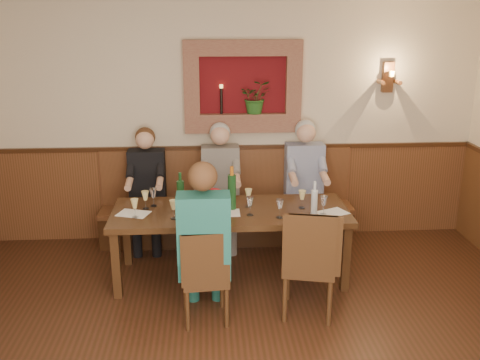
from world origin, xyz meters
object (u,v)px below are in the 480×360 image
object	(u,v)px
person_bench_mid	(221,196)
person_bench_right	(305,194)
spittoon_bucket	(212,203)
dining_table	(231,217)
chair_near_left	(205,293)
person_chair_front	(204,254)
wine_bottle_green_a	(232,191)
wine_bottle_green_b	(181,195)
water_bottle	(314,202)
chair_near_right	(308,284)
bench	(227,215)
person_bench_left	(148,199)

from	to	relation	value
person_bench_mid	person_bench_right	bearing A→B (deg)	-0.03
spittoon_bucket	person_bench_right	bearing A→B (deg)	41.40
dining_table	chair_near_left	bearing A→B (deg)	-107.96
person_chair_front	wine_bottle_green_a	distance (m)	0.90
wine_bottle_green_b	water_bottle	size ratio (longest dim) A/B	1.13
chair_near_left	chair_near_right	size ratio (longest dim) A/B	0.87
dining_table	spittoon_bucket	size ratio (longest dim) A/B	9.67
chair_near_left	person_bench_mid	distance (m)	1.70
spittoon_bucket	wine_bottle_green_a	xyz separation A→B (m)	(0.21, 0.16, 0.07)
water_bottle	chair_near_left	bearing A→B (deg)	-150.67
chair_near_left	water_bottle	world-z (taller)	water_bottle
chair_near_right	wine_bottle_green_b	world-z (taller)	wine_bottle_green_b
bench	chair_near_right	distance (m)	1.84
bench	person_chair_front	xyz separation A→B (m)	(-0.27, -1.72, 0.30)
person_bench_mid	chair_near_left	bearing A→B (deg)	-96.57
person_bench_left	person_bench_mid	world-z (taller)	person_bench_mid
chair_near_right	person_bench_mid	distance (m)	1.80
person_bench_left	spittoon_bucket	bearing A→B (deg)	-52.87
dining_table	water_bottle	xyz separation A→B (m)	(0.81, -0.22, 0.22)
chair_near_right	person_bench_mid	world-z (taller)	person_bench_mid
person_bench_right	wine_bottle_green_a	world-z (taller)	person_bench_right
person_bench_mid	spittoon_bucket	world-z (taller)	person_bench_mid
dining_table	chair_near_right	xyz separation A→B (m)	(0.67, -0.77, -0.37)
person_bench_left	person_bench_right	world-z (taller)	person_bench_right
person_bench_mid	person_bench_right	size ratio (longest dim) A/B	0.99
spittoon_bucket	water_bottle	distance (m)	1.01
person_bench_left	chair_near_left	bearing A→B (deg)	-68.16
person_bench_left	wine_bottle_green_a	xyz separation A→B (m)	(0.95, -0.82, 0.35)
person_bench_mid	person_chair_front	bearing A→B (deg)	-96.82
person_bench_left	person_bench_right	size ratio (longest dim) A/B	0.96
chair_near_right	person_chair_front	bearing A→B (deg)	-166.99
chair_near_left	chair_near_right	bearing A→B (deg)	-2.18
spittoon_bucket	water_bottle	world-z (taller)	water_bottle
person_bench_left	dining_table	bearing A→B (deg)	-41.95
dining_table	chair_near_right	distance (m)	1.09
dining_table	wine_bottle_green_b	bearing A→B (deg)	177.41
person_bench_mid	bench	bearing A→B (deg)	54.85
wine_bottle_green_a	wine_bottle_green_b	distance (m)	0.52
bench	person_chair_front	size ratio (longest dim) A/B	2.00
bench	spittoon_bucket	bearing A→B (deg)	-99.92
person_bench_mid	person_bench_left	bearing A→B (deg)	179.90
chair_near_left	person_bench_left	world-z (taller)	person_bench_left
chair_near_left	wine_bottle_green_b	world-z (taller)	wine_bottle_green_b
chair_near_left	spittoon_bucket	distance (m)	0.92
bench	person_bench_right	distance (m)	0.97
person_chair_front	spittoon_bucket	distance (m)	0.68
person_bench_left	wine_bottle_green_a	world-z (taller)	person_bench_left
person_bench_mid	wine_bottle_green_b	distance (m)	0.97
chair_near_left	spittoon_bucket	bearing A→B (deg)	78.38
dining_table	water_bottle	distance (m)	0.87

